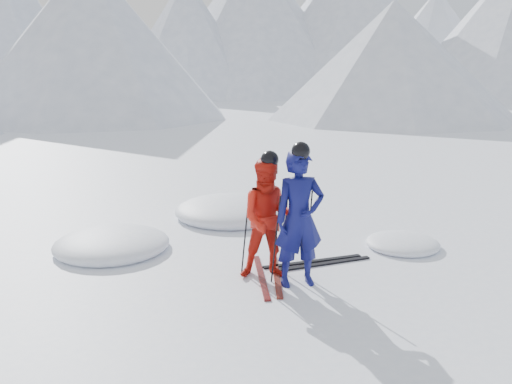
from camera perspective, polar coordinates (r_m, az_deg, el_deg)
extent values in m
plane|color=white|center=(9.28, 11.44, -6.58)|extent=(160.00, 160.00, 0.00)
cone|color=#B2BCD1|center=(59.00, -18.21, 15.59)|extent=(17.69, 17.69, 11.93)
cone|color=#B2BCD1|center=(51.96, -7.29, 15.90)|extent=(19.63, 19.63, 10.85)
cone|color=#B2BCD1|center=(56.35, -0.21, 17.49)|extent=(23.31, 23.31, 14.15)
cone|color=#B2BCD1|center=(58.60, 9.84, 17.51)|extent=(28.94, 28.94, 14.88)
cone|color=silver|center=(64.18, 18.23, 14.84)|extent=(24.45, 24.45, 10.76)
cone|color=#B2BCD1|center=(32.05, 14.07, 13.29)|extent=(14.00, 14.00, 6.50)
cone|color=#B2BCD1|center=(33.68, -16.93, 15.24)|extent=(16.00, 16.00, 9.00)
imported|color=#0D1052|center=(7.69, 4.60, -2.82)|extent=(0.74, 0.50, 1.98)
imported|color=red|center=(7.95, 1.41, -2.86)|extent=(1.01, 0.87, 1.81)
cylinder|color=black|center=(7.82, 2.10, -5.03)|extent=(0.13, 0.09, 1.31)
cylinder|color=black|center=(8.10, 5.57, -4.44)|extent=(0.13, 0.08, 1.31)
cylinder|color=black|center=(8.19, -1.15, -4.58)|extent=(0.12, 0.10, 1.20)
cylinder|color=black|center=(8.27, 3.06, -4.41)|extent=(0.12, 0.08, 1.20)
cube|color=black|center=(8.21, 0.57, -8.89)|extent=(0.43, 1.68, 0.03)
cube|color=black|center=(8.28, 2.17, -8.70)|extent=(0.54, 1.66, 0.03)
cube|color=black|center=(8.85, 6.01, -7.28)|extent=(1.70, 0.16, 0.03)
cube|color=black|center=(8.76, 7.00, -7.53)|extent=(1.70, 0.22, 0.03)
ellipsoid|color=white|center=(9.72, -14.91, -5.85)|extent=(1.97, 1.97, 0.43)
ellipsoid|color=white|center=(9.85, 15.16, -5.59)|extent=(1.27, 1.27, 0.28)
ellipsoid|color=white|center=(11.40, -2.59, -2.53)|extent=(2.37, 2.37, 0.52)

